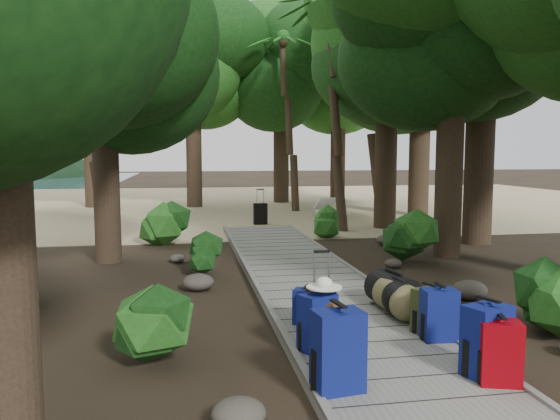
{
  "coord_description": "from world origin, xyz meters",
  "views": [
    {
      "loc": [
        -2.1,
        -8.77,
        2.28
      ],
      "look_at": [
        0.0,
        3.18,
        1.0
      ],
      "focal_mm": 35.0,
      "sensor_mm": 36.0,
      "label": 1
    }
  ],
  "objects": [
    {
      "name": "ground",
      "position": [
        0.0,
        0.0,
        0.0
      ],
      "size": [
        120.0,
        120.0,
        0.0
      ],
      "primitive_type": "plane",
      "color": "#312318",
      "rests_on": "ground"
    },
    {
      "name": "sand_beach",
      "position": [
        0.0,
        16.0,
        0.01
      ],
      "size": [
        40.0,
        22.0,
        0.02
      ],
      "primitive_type": "cube",
      "color": "tan",
      "rests_on": "ground"
    },
    {
      "name": "boardwalk",
      "position": [
        0.0,
        1.0,
        0.06
      ],
      "size": [
        2.0,
        12.0,
        0.12
      ],
      "primitive_type": "cube",
      "color": "gray",
      "rests_on": "ground"
    },
    {
      "name": "backpack_left_a",
      "position": [
        -0.76,
        -4.16,
        0.53
      ],
      "size": [
        0.48,
        0.37,
        0.82
      ],
      "primitive_type": null,
      "rotation": [
        0.0,
        0.0,
        0.14
      ],
      "color": "navy",
      "rests_on": "boardwalk"
    },
    {
      "name": "backpack_left_b",
      "position": [
        -0.69,
        -3.99,
        0.44
      ],
      "size": [
        0.4,
        0.33,
        0.65
      ],
      "primitive_type": null,
      "rotation": [
        0.0,
        0.0,
        0.27
      ],
      "color": "black",
      "rests_on": "boardwalk"
    },
    {
      "name": "backpack_left_c",
      "position": [
        -0.69,
        -3.13,
        0.47
      ],
      "size": [
        0.46,
        0.41,
        0.7
      ],
      "primitive_type": null,
      "rotation": [
        0.0,
        0.0,
        0.46
      ],
      "color": "navy",
      "rests_on": "boardwalk"
    },
    {
      "name": "backpack_left_d",
      "position": [
        -0.6,
        -2.19,
        0.36
      ],
      "size": [
        0.39,
        0.34,
        0.49
      ],
      "primitive_type": null,
      "rotation": [
        0.0,
        0.0,
        -0.44
      ],
      "color": "navy",
      "rests_on": "boardwalk"
    },
    {
      "name": "backpack_right_a",
      "position": [
        0.77,
        -4.28,
        0.45
      ],
      "size": [
        0.43,
        0.36,
        0.67
      ],
      "primitive_type": null,
      "rotation": [
        0.0,
        0.0,
        -0.29
      ],
      "color": "#960103",
      "rests_on": "boardwalk"
    },
    {
      "name": "backpack_right_b",
      "position": [
        0.75,
        -4.09,
        0.51
      ],
      "size": [
        0.5,
        0.43,
        0.77
      ],
      "primitive_type": null,
      "rotation": [
        0.0,
        0.0,
        0.34
      ],
      "color": "navy",
      "rests_on": "boardwalk"
    },
    {
      "name": "backpack_right_c",
      "position": [
        0.77,
        -3.06,
        0.45
      ],
      "size": [
        0.4,
        0.3,
        0.66
      ],
      "primitive_type": null,
      "rotation": [
        0.0,
        0.0,
        -0.07
      ],
      "color": "navy",
      "rests_on": "boardwalk"
    },
    {
      "name": "backpack_right_d",
      "position": [
        0.78,
        -2.8,
        0.42
      ],
      "size": [
        0.47,
        0.4,
        0.6
      ],
      "primitive_type": null,
      "rotation": [
        0.0,
        0.0,
        0.37
      ],
      "color": "#333C1B",
      "rests_on": "boardwalk"
    },
    {
      "name": "duffel_right_khaki",
      "position": [
        0.69,
        -2.02,
        0.34
      ],
      "size": [
        0.51,
        0.71,
        0.45
      ],
      "primitive_type": null,
      "rotation": [
        0.0,
        0.0,
        0.09
      ],
      "color": "olive",
      "rests_on": "boardwalk"
    },
    {
      "name": "duffel_right_black",
      "position": [
        0.74,
        -1.73,
        0.36
      ],
      "size": [
        0.62,
        0.85,
        0.49
      ],
      "primitive_type": null,
      "rotation": [
        0.0,
        0.0,
        0.19
      ],
      "color": "black",
      "rests_on": "boardwalk"
    },
    {
      "name": "suitcase_on_boardwalk",
      "position": [
        -0.51,
        -2.57,
        0.39
      ],
      "size": [
        0.4,
        0.3,
        0.55
      ],
      "primitive_type": null,
      "rotation": [
        0.0,
        0.0,
        -0.33
      ],
      "color": "black",
      "rests_on": "boardwalk"
    },
    {
      "name": "lone_suitcase_on_sand",
      "position": [
        0.26,
        8.22,
        0.35
      ],
      "size": [
        0.43,
        0.25,
        0.67
      ],
      "primitive_type": null,
      "rotation": [
        0.0,
        0.0,
        0.02
      ],
      "color": "black",
      "rests_on": "sand_beach"
    },
    {
      "name": "hat_brown",
      "position": [
        -0.74,
        -3.97,
        0.83
      ],
      "size": [
        0.41,
        0.41,
        0.12
      ],
      "primitive_type": null,
      "color": "#51351E",
      "rests_on": "backpack_left_b"
    },
    {
      "name": "hat_white",
      "position": [
        -0.62,
        -3.14,
        0.88
      ],
      "size": [
        0.39,
        0.39,
        0.13
      ],
      "primitive_type": null,
      "color": "silver",
      "rests_on": "backpack_left_c"
    },
    {
      "name": "kayak",
      "position": [
        -3.07,
        9.43,
        0.19
      ],
      "size": [
        1.63,
        3.42,
        0.34
      ],
      "primitive_type": "ellipsoid",
      "rotation": [
        0.0,
        0.0,
        -0.28
      ],
      "color": "#B6150F",
      "rests_on": "sand_beach"
    },
    {
      "name": "sun_lounger",
      "position": [
        2.92,
        9.5,
        0.35
      ],
      "size": [
        1.0,
        2.11,
        0.65
      ],
      "primitive_type": null,
      "rotation": [
        0.0,
        0.0,
        0.18
      ],
      "color": "silver",
      "rests_on": "sand_beach"
    },
    {
      "name": "tree_right_c",
      "position": [
        3.56,
        2.24,
        4.17
      ],
      "size": [
        4.82,
        4.82,
        8.35
      ],
      "primitive_type": null,
      "color": "black",
      "rests_on": "ground"
    },
    {
      "name": "tree_right_d",
      "position": [
        5.14,
        3.76,
        5.04
      ],
      "size": [
        5.5,
        5.5,
        10.08
      ],
      "primitive_type": null,
      "color": "black",
      "rests_on": "ground"
    },
    {
      "name": "tree_right_e",
      "position": [
        3.87,
        6.83,
        4.74
      ],
      "size": [
        5.26,
        5.26,
        9.48
      ],
      "primitive_type": null,
      "color": "black",
      "rests_on": "ground"
    },
    {
      "name": "tree_right_f",
      "position": [
        6.25,
        9.76,
        5.27
      ],
      "size": [
        5.9,
        5.9,
        10.53
      ],
      "primitive_type": null,
      "color": "black",
      "rests_on": "ground"
    },
    {
      "name": "tree_left_b",
      "position": [
        -4.61,
        -0.28,
        4.01
      ],
      "size": [
        4.45,
        4.45,
        8.02
      ],
      "primitive_type": null,
      "color": "black",
      "rests_on": "ground"
    },
    {
      "name": "tree_left_c",
      "position": [
        -3.68,
        2.93,
        3.81
      ],
      "size": [
        4.39,
        4.39,
        7.63
      ],
      "primitive_type": null,
      "color": "black",
      "rests_on": "ground"
    },
    {
      "name": "tree_back_a",
      "position": [
        -1.67,
        14.33,
        4.61
      ],
      "size": [
        5.32,
        5.32,
        9.21
      ],
      "primitive_type": null,
      "color": "black",
      "rests_on": "ground"
    },
    {
      "name": "tree_back_b",
      "position": [
        2.29,
        15.85,
        5.01
      ],
      "size": [
        5.61,
        5.61,
        10.02
      ],
      "primitive_type": null,
      "color": "black",
      "rests_on": "ground"
    },
    {
      "name": "tree_back_c",
      "position": [
        5.06,
        16.15,
        4.98
      ],
      "size": [
        5.53,
        5.53,
        9.95
      ],
      "primitive_type": null,
      "color": "black",
      "rests_on": "ground"
    },
    {
      "name": "tree_back_d",
      "position": [
        -5.86,
        14.96,
        4.48
      ],
      "size": [
        5.38,
        5.38,
        8.96
      ],
      "primitive_type": null,
      "color": "black",
      "rests_on": "ground"
    },
    {
      "name": "palm_right_a",
      "position": [
        2.54,
        6.58,
        3.27
      ],
      "size": [
        3.83,
        3.83,
        6.53
      ],
      "primitive_type": null,
      "color": "#134414",
      "rests_on": "ground"
    },
    {
      "name": "palm_right_b",
      "position": [
        5.3,
        11.39,
        4.51
      ],
      "size": [
        4.67,
        4.67,
        9.03
      ],
      "primitive_type": null,
      "color": "#134414",
      "rests_on": "ground"
    },
    {
      "name": "palm_right_c",
      "position": [
        2.41,
        12.24,
        3.29
      ],
      "size": [
        4.13,
        4.13,
        6.58
      ],
      "primitive_type": null,
      "color": "#134414",
      "rests_on": "ground"
    },
    {
      "name": "palm_left_a",
      "position": [
        -4.42,
        6.16,
        3.1
      ],
      "size": [
        3.9,
        3.9,
        6.2
      ],
      "primitive_type": null,
      "color": "#134414",
      "rests_on": "ground"
    },
    {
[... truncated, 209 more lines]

